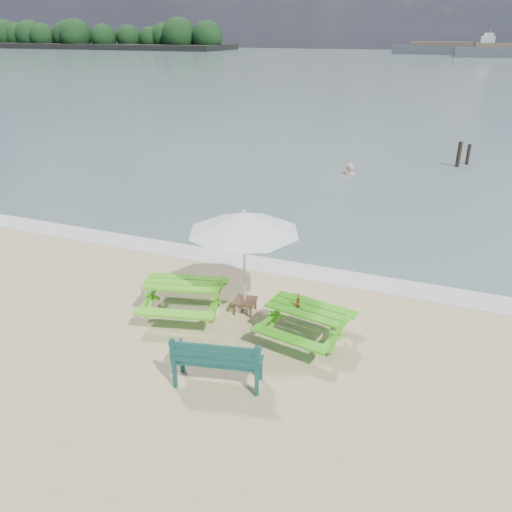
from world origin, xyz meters
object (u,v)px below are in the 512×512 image
at_px(patio_umbrella, 244,222).
at_px(park_bench, 218,369).
at_px(picnic_table_left, 184,299).
at_px(side_table, 245,306).
at_px(swimmer, 349,184).
at_px(beer_bottle, 298,303).
at_px(picnic_table_right, 306,324).

bearing_deg(patio_umbrella, park_bench, -78.21).
xyz_separation_m(picnic_table_left, side_table, (1.19, 0.54, -0.21)).
bearing_deg(swimmer, side_table, -88.89).
height_order(park_bench, patio_umbrella, patio_umbrella).
height_order(picnic_table_left, side_table, picnic_table_left).
bearing_deg(swimmer, park_bench, -87.11).
bearing_deg(patio_umbrella, beer_bottle, -22.42).
bearing_deg(swimmer, beer_bottle, -82.83).
height_order(picnic_table_left, patio_umbrella, patio_umbrella).
height_order(picnic_table_left, swimmer, picnic_table_left).
bearing_deg(picnic_table_right, picnic_table_left, -179.68).
height_order(park_bench, beer_bottle, beer_bottle).
bearing_deg(patio_umbrella, swimmer, 91.11).
bearing_deg(swimmer, picnic_table_left, -94.31).
height_order(picnic_table_right, park_bench, park_bench).
xyz_separation_m(picnic_table_left, patio_umbrella, (1.19, 0.54, 1.73)).
xyz_separation_m(park_bench, side_table, (-0.50, 2.39, -0.13)).
relative_size(park_bench, beer_bottle, 5.91).
relative_size(picnic_table_left, picnic_table_right, 1.10).
bearing_deg(picnic_table_left, side_table, 24.32).
distance_m(picnic_table_right, side_table, 1.63).
distance_m(picnic_table_right, swimmer, 12.79).
distance_m(picnic_table_left, swimmer, 12.72).
height_order(side_table, patio_umbrella, patio_umbrella).
bearing_deg(picnic_table_left, picnic_table_right, 0.32).
relative_size(picnic_table_left, patio_umbrella, 0.84).
distance_m(side_table, patio_umbrella, 1.94).
bearing_deg(side_table, patio_umbrella, 180.00).
relative_size(beer_bottle, swimmer, 0.15).
xyz_separation_m(park_bench, swimmer, (-0.73, 14.51, -0.68)).
relative_size(picnic_table_right, swimmer, 1.06).
height_order(patio_umbrella, swimmer, patio_umbrella).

